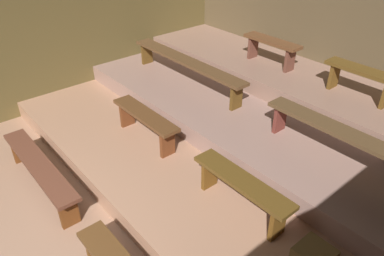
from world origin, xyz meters
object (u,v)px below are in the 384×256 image
at_px(bench_lower_left, 145,119).
at_px(bench_lower_right, 242,186).
at_px(bench_floor_left, 39,168).
at_px(bench_upper_right, 362,76).
at_px(bench_middle_left, 186,63).
at_px(bench_upper_left, 272,46).
at_px(bench_middle_right, 366,146).

bearing_deg(bench_lower_left, bench_lower_right, 0.00).
height_order(bench_floor_left, bench_upper_right, bench_upper_right).
distance_m(bench_floor_left, bench_middle_left, 2.66).
relative_size(bench_lower_right, bench_upper_right, 1.22).
bearing_deg(bench_middle_left, bench_upper_left, 57.42).
height_order(bench_lower_left, bench_middle_left, bench_middle_left).
bearing_deg(bench_upper_right, bench_lower_left, -124.63).
bearing_deg(bench_middle_left, bench_middle_right, 0.00).
distance_m(bench_lower_left, bench_lower_right, 1.73).
bearing_deg(bench_lower_left, bench_middle_right, 27.06).
xyz_separation_m(bench_lower_right, bench_middle_left, (-2.35, 1.20, 0.28)).
xyz_separation_m(bench_middle_left, bench_upper_left, (0.73, 1.14, 0.22)).
xyz_separation_m(bench_middle_left, bench_middle_right, (2.96, 0.00, 0.00)).
relative_size(bench_floor_left, bench_lower_right, 1.47).
xyz_separation_m(bench_lower_left, bench_middle_left, (-0.61, 1.20, 0.28)).
bearing_deg(bench_middle_right, bench_middle_left, 180.00).
bearing_deg(bench_upper_left, bench_upper_right, 0.00).
height_order(bench_lower_right, bench_upper_right, bench_upper_right).
height_order(bench_lower_left, bench_upper_right, bench_upper_right).
relative_size(bench_lower_right, bench_upper_left, 1.22).
distance_m(bench_lower_left, bench_middle_right, 2.65).
distance_m(bench_lower_right, bench_upper_right, 2.39).
relative_size(bench_lower_left, bench_upper_left, 1.22).
xyz_separation_m(bench_lower_right, bench_middle_right, (0.61, 1.20, 0.28)).
relative_size(bench_floor_left, bench_lower_left, 1.47).
xyz_separation_m(bench_floor_left, bench_middle_right, (2.56, 2.58, 0.52)).
height_order(bench_middle_right, bench_upper_left, bench_upper_left).
relative_size(bench_floor_left, bench_upper_right, 1.79).
bearing_deg(bench_middle_left, bench_lower_right, -27.06).
height_order(bench_middle_right, bench_upper_right, bench_upper_right).
bearing_deg(bench_lower_right, bench_upper_right, 92.88).
relative_size(bench_lower_right, bench_middle_left, 0.49).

